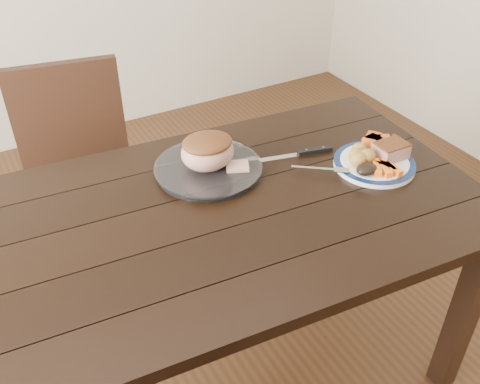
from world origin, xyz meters
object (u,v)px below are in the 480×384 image
dining_table (213,235)px  pork_slice (391,151)px  dinner_plate (374,164)px  roast_joint (208,152)px  fork (324,169)px  carving_knife (304,153)px  serving_platter (208,169)px  chair_far (80,172)px

dining_table → pork_slice: 0.63m
dinner_plate → roast_joint: bearing=154.2°
pork_slice → fork: pork_slice is taller
dining_table → pork_slice: size_ratio=16.69×
pork_slice → fork: 0.23m
roast_joint → carving_knife: size_ratio=0.53×
serving_platter → carving_knife: (0.32, -0.06, -0.00)m
roast_joint → dining_table: bearing=-113.3°
dining_table → serving_platter: 0.23m
chair_far → pork_slice: 1.18m
fork → roast_joint: bearing=-175.2°
dining_table → serving_platter: serving_platter is taller
dining_table → pork_slice: (0.62, -0.05, 0.14)m
carving_knife → roast_joint: bearing=-177.6°
serving_platter → pork_slice: bearing=-23.8°
dinner_plate → serving_platter: bearing=154.2°
pork_slice → roast_joint: bearing=156.2°
chair_far → carving_knife: chair_far is taller
dining_table → roast_joint: bearing=66.7°
dinner_plate → carving_knife: 0.23m
dinner_plate → serving_platter: (-0.48, 0.23, 0.00)m
chair_far → dinner_plate: 1.13m
chair_far → roast_joint: chair_far is taller
dinner_plate → roast_joint: 0.54m
pork_slice → carving_knife: (-0.21, 0.17, -0.04)m
chair_far → roast_joint: (0.30, -0.55, 0.30)m
pork_slice → fork: (-0.23, 0.04, -0.02)m
serving_platter → dining_table: bearing=-113.3°
dinner_plate → pork_slice: pork_slice is taller
pork_slice → dining_table: bearing=175.3°
dining_table → pork_slice: bearing=-4.7°
pork_slice → roast_joint: (-0.54, 0.24, 0.03)m
pork_slice → roast_joint: 0.59m
dining_table → carving_knife: bearing=17.1°
chair_far → serving_platter: (0.30, -0.55, 0.23)m
serving_platter → fork: fork is taller
chair_far → pork_slice: (0.83, -0.79, 0.27)m
roast_joint → carving_knife: roast_joint is taller
pork_slice → carving_knife: pork_slice is taller
chair_far → roast_joint: size_ratio=5.50×
roast_joint → fork: bearing=-32.0°
chair_far → carving_knife: size_ratio=2.94×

